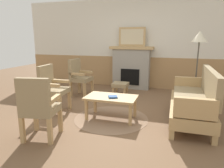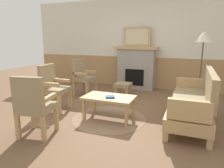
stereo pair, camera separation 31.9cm
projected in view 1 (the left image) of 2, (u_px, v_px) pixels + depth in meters
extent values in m
plane|color=brown|center=(107.00, 114.00, 4.19)|extent=(14.00, 14.00, 0.00)
cube|color=silver|center=(133.00, 44.00, 6.32)|extent=(7.20, 0.12, 2.70)
cube|color=#A87F51|center=(132.00, 72.00, 6.44)|extent=(7.20, 0.02, 0.95)
cube|color=gray|center=(131.00, 69.00, 6.25)|extent=(1.10, 0.36, 1.20)
cube|color=black|center=(130.00, 77.00, 6.12)|extent=(0.56, 0.02, 0.48)
cube|color=tan|center=(132.00, 48.00, 6.11)|extent=(1.30, 0.44, 0.08)
cube|color=tan|center=(132.00, 37.00, 6.04)|extent=(0.80, 0.03, 0.56)
cube|color=beige|center=(132.00, 37.00, 6.02)|extent=(0.68, 0.01, 0.44)
cube|color=tan|center=(173.00, 102.00, 4.68)|extent=(0.08, 0.08, 0.16)
cube|color=tan|center=(171.00, 134.00, 3.12)|extent=(0.08, 0.08, 0.16)
cube|color=tan|center=(201.00, 105.00, 4.51)|extent=(0.08, 0.08, 0.16)
cube|color=tan|center=(215.00, 140.00, 2.94)|extent=(0.08, 0.08, 0.16)
cube|color=tan|center=(190.00, 107.00, 3.77)|extent=(0.70, 1.80, 0.20)
cube|color=#937F5B|center=(191.00, 99.00, 3.74)|extent=(0.60, 1.70, 0.12)
cube|color=#937F5B|center=(210.00, 84.00, 3.58)|extent=(0.10, 1.70, 0.50)
cube|color=tan|center=(189.00, 84.00, 4.51)|extent=(0.60, 0.10, 0.30)
cube|color=tan|center=(195.00, 108.00, 2.92)|extent=(0.60, 0.10, 0.30)
cube|color=tan|center=(86.00, 110.00, 3.81)|extent=(0.05, 0.05, 0.40)
cube|color=tan|center=(130.00, 115.00, 3.57)|extent=(0.05, 0.05, 0.40)
cube|color=tan|center=(95.00, 103.00, 4.22)|extent=(0.05, 0.05, 0.40)
cube|color=tan|center=(135.00, 107.00, 3.98)|extent=(0.05, 0.05, 0.40)
cube|color=tan|center=(111.00, 98.00, 3.85)|extent=(0.96, 0.56, 0.04)
cylinder|color=#896B51|center=(111.00, 118.00, 3.94)|extent=(1.42, 1.42, 0.01)
cube|color=navy|center=(113.00, 97.00, 3.77)|extent=(0.21, 0.21, 0.03)
cube|color=tan|center=(113.00, 92.00, 5.36)|extent=(0.05, 0.05, 0.26)
cube|color=tan|center=(124.00, 93.00, 5.27)|extent=(0.05, 0.05, 0.26)
cube|color=tan|center=(117.00, 89.00, 5.64)|extent=(0.05, 0.05, 0.26)
cube|color=tan|center=(127.00, 90.00, 5.55)|extent=(0.05, 0.05, 0.26)
cube|color=#937F5B|center=(120.00, 85.00, 5.41)|extent=(0.40, 0.40, 0.10)
cube|color=tan|center=(70.00, 100.00, 4.41)|extent=(0.06, 0.06, 0.40)
cube|color=tan|center=(60.00, 106.00, 4.02)|extent=(0.06, 0.06, 0.40)
cube|color=tan|center=(52.00, 99.00, 4.52)|extent=(0.06, 0.06, 0.40)
cube|color=tan|center=(41.00, 105.00, 4.12)|extent=(0.06, 0.06, 0.40)
cube|color=#937F5B|center=(55.00, 91.00, 4.21)|extent=(0.50, 0.50, 0.10)
cube|color=#937F5B|center=(46.00, 77.00, 4.20)|extent=(0.10, 0.48, 0.48)
cube|color=tan|center=(60.00, 81.00, 4.37)|extent=(0.44, 0.09, 0.06)
cube|color=tan|center=(49.00, 85.00, 3.98)|extent=(0.44, 0.09, 0.06)
cube|color=tan|center=(92.00, 87.00, 5.59)|extent=(0.07, 0.07, 0.40)
cube|color=tan|center=(85.00, 91.00, 5.22)|extent=(0.07, 0.07, 0.40)
cube|color=tan|center=(79.00, 86.00, 5.75)|extent=(0.07, 0.07, 0.40)
cube|color=tan|center=(71.00, 89.00, 5.38)|extent=(0.07, 0.07, 0.40)
cube|color=#937F5B|center=(82.00, 79.00, 5.43)|extent=(0.53, 0.53, 0.10)
cube|color=#937F5B|center=(75.00, 68.00, 5.44)|extent=(0.13, 0.49, 0.48)
cube|color=tan|center=(85.00, 72.00, 5.58)|extent=(0.44, 0.11, 0.06)
cube|color=tan|center=(77.00, 74.00, 5.21)|extent=(0.44, 0.11, 0.06)
cube|color=tan|center=(36.00, 119.00, 3.38)|extent=(0.07, 0.07, 0.40)
cube|color=tan|center=(60.00, 120.00, 3.34)|extent=(0.07, 0.07, 0.40)
cube|color=tan|center=(22.00, 130.00, 2.98)|extent=(0.07, 0.07, 0.40)
cube|color=tan|center=(50.00, 132.00, 2.93)|extent=(0.07, 0.07, 0.40)
cube|color=#937F5B|center=(41.00, 110.00, 3.10)|extent=(0.56, 0.56, 0.10)
cube|color=#937F5B|center=(33.00, 95.00, 2.84)|extent=(0.49, 0.17, 0.48)
cube|color=tan|center=(27.00, 99.00, 3.09)|extent=(0.15, 0.45, 0.06)
cube|color=tan|center=(53.00, 99.00, 3.04)|extent=(0.15, 0.45, 0.06)
cube|color=tan|center=(43.00, 89.00, 5.17)|extent=(0.04, 0.04, 0.52)
cube|color=tan|center=(55.00, 90.00, 5.06)|extent=(0.04, 0.04, 0.52)
cube|color=tan|center=(33.00, 92.00, 4.83)|extent=(0.04, 0.04, 0.52)
cube|color=tan|center=(46.00, 94.00, 4.73)|extent=(0.04, 0.04, 0.52)
cube|color=tan|center=(44.00, 80.00, 4.89)|extent=(0.44, 0.44, 0.03)
cylinder|color=#332D28|center=(194.00, 101.00, 4.99)|extent=(0.24, 0.24, 0.03)
cylinder|color=#4C473D|center=(196.00, 72.00, 4.83)|extent=(0.03, 0.03, 1.40)
cone|color=beige|center=(200.00, 37.00, 4.65)|extent=(0.36, 0.36, 0.25)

